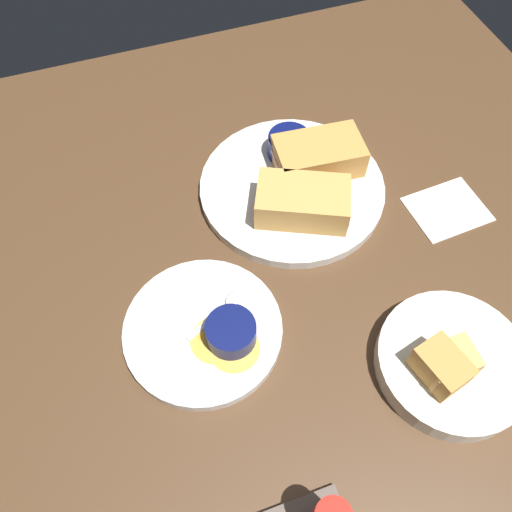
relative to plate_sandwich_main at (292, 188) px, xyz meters
The scene contains 12 objects.
ground_plane 13.96cm from the plate_sandwich_main, 74.21° to the left, with size 110.00×110.00×3.00cm, color #4C331E.
plate_sandwich_main is the anchor object (origin of this frame).
sandwich_half_near 6.20cm from the plate_sandwich_main, 82.82° to the left, with size 15.00×12.41×4.80cm.
sandwich_half_far 6.20cm from the plate_sandwich_main, 157.18° to the right, with size 13.83×8.73×4.80cm.
ramekin_dark_sauce 6.87cm from the plate_sandwich_main, 106.18° to the right, with size 6.57×6.57×3.67cm.
spoon_by_dark_ramekin 1.51cm from the plate_sandwich_main, 96.47° to the right, with size 4.46×9.83×0.80cm.
plate_chips_companion 26.51cm from the plate_sandwich_main, 43.12° to the left, with size 20.34×20.34×1.60cm, color silver.
ramekin_light_gravy 26.44cm from the plate_sandwich_main, 51.74° to the left, with size 6.27×6.27×3.34cm.
spoon_by_gravy_ramekin 22.32cm from the plate_sandwich_main, 46.74° to the left, with size 9.57×5.50×0.80cm.
plantain_chip_scatter 27.32cm from the plate_sandwich_main, 49.76° to the left, with size 10.63×10.69×0.60cm.
bread_basket_rear 33.63cm from the plate_sandwich_main, 103.11° to the left, with size 18.37×18.37×7.01cm.
paper_napkin_folded 23.47cm from the plate_sandwich_main, 151.93° to the left, with size 11.00×9.00×0.40cm, color white.
Camera 1 is at (18.26, 32.90, 62.11)cm, focal length 36.45 mm.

